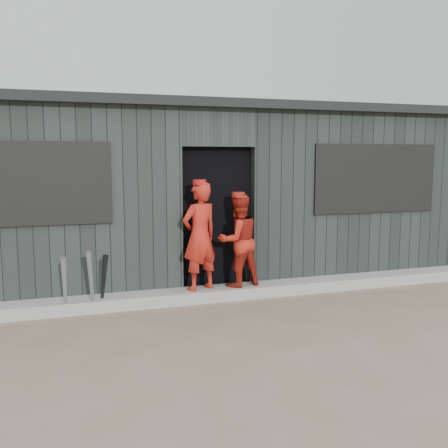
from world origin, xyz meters
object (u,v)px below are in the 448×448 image
object	(u,v)px
bat_left	(65,287)
bat_right	(103,283)
player_red_left	(200,236)
bat_mid	(91,282)
player_red_right	(238,240)
dugout	(192,193)
player_grey_back	(220,239)

from	to	relation	value
bat_left	bat_right	bearing A→B (deg)	16.15
bat_right	player_red_left	bearing A→B (deg)	4.14
bat_left	player_red_left	xyz separation A→B (m)	(1.68, 0.22, 0.48)
bat_mid	player_red_right	world-z (taller)	player_red_right
player_red_left	dugout	size ratio (longest dim) A/B	0.17
bat_left	player_red_left	distance (m)	1.76
bat_mid	player_red_left	distance (m)	1.47
player_red_left	player_grey_back	world-z (taller)	player_red_left
bat_right	bat_mid	bearing A→B (deg)	-140.13
bat_right	player_red_right	size ratio (longest dim) A/B	0.59
player_grey_back	bat_mid	bearing A→B (deg)	19.13
bat_left	player_grey_back	bearing A→B (deg)	22.46
bat_left	bat_mid	size ratio (longest dim) A/B	0.94
dugout	player_red_right	bearing A→B (deg)	-82.60
player_red_right	bat_right	bearing A→B (deg)	-7.87
player_red_left	player_red_right	world-z (taller)	player_red_left
player_red_left	player_red_right	xyz separation A→B (m)	(0.54, 0.03, -0.09)
bat_right	player_grey_back	bearing A→B (deg)	24.01
bat_right	dugout	size ratio (longest dim) A/B	0.09
player_grey_back	player_red_left	bearing A→B (deg)	47.86
bat_right	player_red_right	bearing A→B (deg)	3.82
bat_left	bat_right	xyz separation A→B (m)	(0.45, 0.13, -0.02)
bat_left	bat_right	distance (m)	0.46
player_grey_back	bat_left	bearing A→B (deg)	16.12
bat_left	player_red_right	world-z (taller)	player_red_right
player_red_left	bat_left	bearing A→B (deg)	-13.15
player_red_right	dugout	xyz separation A→B (m)	(-0.21, 1.65, 0.52)
bat_right	player_grey_back	xyz separation A→B (m)	(1.72, 0.77, 0.32)
bat_left	player_red_right	size ratio (longest dim) A/B	0.62
bat_left	player_red_right	distance (m)	2.26
bat_mid	player_red_right	xyz separation A→B (m)	(1.92, 0.24, 0.37)
player_red_left	player_grey_back	size ratio (longest dim) A/B	1.04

